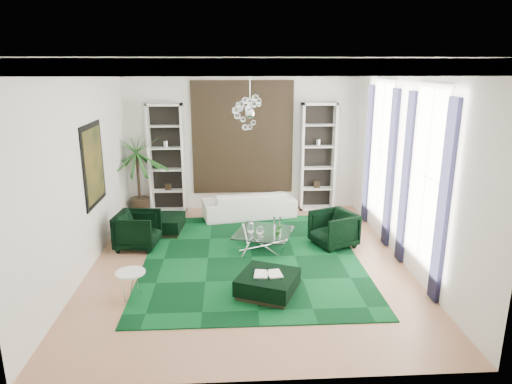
{
  "coord_description": "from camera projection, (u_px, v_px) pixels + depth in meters",
  "views": [
    {
      "loc": [
        -0.32,
        -8.23,
        3.73
      ],
      "look_at": [
        0.18,
        0.5,
        1.27
      ],
      "focal_mm": 32.0,
      "sensor_mm": 36.0,
      "label": 1
    }
  ],
  "objects": [
    {
      "name": "shelving_left",
      "position": [
        167.0,
        159.0,
        11.63
      ],
      "size": [
        0.9,
        0.38,
        2.8
      ],
      "primitive_type": null,
      "color": "white",
      "rests_on": "floor"
    },
    {
      "name": "coffee_table",
      "position": [
        264.0,
        241.0,
        9.49
      ],
      "size": [
        1.41,
        1.41,
        0.38
      ],
      "primitive_type": null,
      "rotation": [
        0.0,
        0.0,
        -0.34
      ],
      "color": "white",
      "rests_on": "floor"
    },
    {
      "name": "armchair_right",
      "position": [
        334.0,
        229.0,
        9.62
      ],
      "size": [
        1.07,
        1.06,
        0.75
      ],
      "primitive_type": "imported",
      "rotation": [
        0.0,
        0.0,
        -1.18
      ],
      "color": "black",
      "rests_on": "floor"
    },
    {
      "name": "shelving_right",
      "position": [
        318.0,
        157.0,
        11.84
      ],
      "size": [
        0.9,
        0.38,
        2.8
      ],
      "primitive_type": null,
      "color": "white",
      "rests_on": "floor"
    },
    {
      "name": "floor",
      "position": [
        248.0,
        262.0,
        8.93
      ],
      "size": [
        6.0,
        7.0,
        0.02
      ],
      "primitive_type": "cube",
      "color": "tan",
      "rests_on": "ground"
    },
    {
      "name": "ceiling",
      "position": [
        247.0,
        59.0,
        7.9
      ],
      "size": [
        6.0,
        7.0,
        0.02
      ],
      "primitive_type": "cube",
      "color": "white",
      "rests_on": "ground"
    },
    {
      "name": "crown_molding",
      "position": [
        248.0,
        66.0,
        7.93
      ],
      "size": [
        6.0,
        7.0,
        0.18
      ],
      "primitive_type": null,
      "color": "white",
      "rests_on": "ceiling"
    },
    {
      "name": "ottoman_front",
      "position": [
        268.0,
        284.0,
        7.62
      ],
      "size": [
        1.19,
        1.19,
        0.36
      ],
      "primitive_type": "cube",
      "rotation": [
        0.0,
        0.0,
        -0.41
      ],
      "color": "black",
      "rests_on": "floor"
    },
    {
      "name": "wall_back",
      "position": [
        243.0,
        137.0,
        11.79
      ],
      "size": [
        6.0,
        0.02,
        3.8
      ],
      "primitive_type": "cube",
      "color": "white",
      "rests_on": "ground"
    },
    {
      "name": "rug",
      "position": [
        252.0,
        257.0,
        9.11
      ],
      "size": [
        4.2,
        5.0,
        0.02
      ],
      "primitive_type": "cube",
      "color": "black",
      "rests_on": "floor"
    },
    {
      "name": "ottoman_side",
      "position": [
        163.0,
        225.0,
        10.41
      ],
      "size": [
        0.96,
        0.96,
        0.39
      ],
      "primitive_type": "cube",
      "rotation": [
        0.0,
        0.0,
        -0.1
      ],
      "color": "black",
      "rests_on": "floor"
    },
    {
      "name": "chandelier",
      "position": [
        250.0,
        113.0,
        8.44
      ],
      "size": [
        0.94,
        0.94,
        0.66
      ],
      "primitive_type": null,
      "rotation": [
        0.0,
        0.0,
        0.34
      ],
      "color": "white",
      "rests_on": "ceiling"
    },
    {
      "name": "book",
      "position": [
        268.0,
        274.0,
        7.57
      ],
      "size": [
        0.47,
        0.31,
        0.03
      ],
      "primitive_type": "cube",
      "color": "white",
      "rests_on": "ottoman_front"
    },
    {
      "name": "wall_left",
      "position": [
        82.0,
        169.0,
        8.25
      ],
      "size": [
        0.02,
        7.0,
        3.8
      ],
      "primitive_type": "cube",
      "color": "white",
      "rests_on": "ground"
    },
    {
      "name": "window_far",
      "position": [
        381.0,
        150.0,
        10.03
      ],
      "size": [
        0.03,
        1.1,
        2.9
      ],
      "primitive_type": "cube",
      "color": "white",
      "rests_on": "wall_right"
    },
    {
      "name": "curtain_near_a",
      "position": [
        444.0,
        204.0,
        7.03
      ],
      "size": [
        0.07,
        0.3,
        3.25
      ],
      "primitive_type": "cube",
      "color": "black",
      "rests_on": "floor"
    },
    {
      "name": "ceiling_medallion",
      "position": [
        247.0,
        62.0,
        8.2
      ],
      "size": [
        0.9,
        0.9,
        0.05
      ],
      "primitive_type": "cylinder",
      "color": "white",
      "rests_on": "ceiling"
    },
    {
      "name": "painting",
      "position": [
        94.0,
        165.0,
        8.84
      ],
      "size": [
        0.04,
        1.3,
        1.6
      ],
      "primitive_type": "cube",
      "color": "black",
      "rests_on": "wall_left"
    },
    {
      "name": "curtain_far_b",
      "position": [
        368.0,
        155.0,
        10.84
      ],
      "size": [
        0.07,
        0.3,
        3.25
      ],
      "primitive_type": "cube",
      "color": "black",
      "rests_on": "floor"
    },
    {
      "name": "side_table",
      "position": [
        131.0,
        286.0,
        7.47
      ],
      "size": [
        0.64,
        0.64,
        0.46
      ],
      "primitive_type": "cylinder",
      "rotation": [
        0.0,
        0.0,
        -0.42
      ],
      "color": "white",
      "rests_on": "floor"
    },
    {
      "name": "sofa",
      "position": [
        249.0,
        204.0,
        11.47
      ],
      "size": [
        2.41,
        1.32,
        0.67
      ],
      "primitive_type": "imported",
      "rotation": [
        0.0,
        0.0,
        3.34
      ],
      "color": "white",
      "rests_on": "floor"
    },
    {
      "name": "wall_front",
      "position": [
        261.0,
        236.0,
        5.04
      ],
      "size": [
        6.0,
        0.02,
        3.8
      ],
      "primitive_type": "cube",
      "color": "white",
      "rests_on": "ground"
    },
    {
      "name": "armchair_left",
      "position": [
        138.0,
        230.0,
        9.52
      ],
      "size": [
        0.94,
        0.92,
        0.77
      ],
      "primitive_type": "imported",
      "rotation": [
        0.0,
        0.0,
        1.46
      ],
      "color": "black",
      "rests_on": "floor"
    },
    {
      "name": "tapestry",
      "position": [
        243.0,
        138.0,
        11.74
      ],
      "size": [
        2.5,
        0.06,
        2.8
      ],
      "primitive_type": "cube",
      "color": "black",
      "rests_on": "wall_back"
    },
    {
      "name": "window_near",
      "position": [
        426.0,
        176.0,
        7.72
      ],
      "size": [
        0.03,
        1.1,
        2.9
      ],
      "primitive_type": "cube",
      "color": "white",
      "rests_on": "wall_right"
    },
    {
      "name": "wall_right",
      "position": [
        407.0,
        165.0,
        8.58
      ],
      "size": [
        0.02,
        7.0,
        3.8
      ],
      "primitive_type": "cube",
      "color": "white",
      "rests_on": "ground"
    },
    {
      "name": "curtain_far_a",
      "position": [
        391.0,
        169.0,
        9.34
      ],
      "size": [
        0.07,
        0.3,
        3.25
      ],
      "primitive_type": "cube",
      "color": "black",
      "rests_on": "floor"
    },
    {
      "name": "palm",
      "position": [
        137.0,
        164.0,
        11.4
      ],
      "size": [
        2.02,
        2.02,
        2.63
      ],
      "primitive_type": null,
      "rotation": [
        0.0,
        0.0,
        0.26
      ],
      "color": "#225F1E",
      "rests_on": "floor"
    },
    {
      "name": "curtain_near_b",
      "position": [
        406.0,
        179.0,
        8.53
      ],
      "size": [
        0.07,
        0.3,
        3.25
      ],
      "primitive_type": "cube",
      "color": "black",
      "rests_on": "floor"
    },
    {
      "name": "table_plant",
      "position": [
        278.0,
        230.0,
        9.2
      ],
      "size": [
        0.16,
        0.14,
        0.24
      ],
      "primitive_type": "imported",
      "rotation": [
        0.0,
        0.0,
        -0.26
      ],
      "color": "#225F1E",
      "rests_on": "coffee_table"
    }
  ]
}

